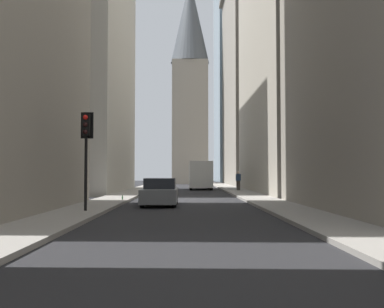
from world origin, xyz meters
name	(u,v)px	position (x,y,z in m)	size (l,w,h in m)	color
ground_plane	(187,200)	(0.00, 0.00, 0.00)	(135.00, 135.00, 0.00)	#262628
sidewalk_right	(115,199)	(0.00, 4.50, 0.07)	(90.00, 2.20, 0.14)	gray
sidewalk_left	(258,199)	(0.00, -4.50, 0.07)	(90.00, 2.20, 0.14)	gray
building_left_far	(265,71)	(30.95, -10.59, 15.51)	(18.45, 10.50, 31.00)	gray
building_left_midfar	(311,28)	(9.03, -10.60, 14.10)	(19.36, 10.00, 28.19)	#A8A091
building_right_midfar	(68,54)	(11.12, 10.60, 12.28)	(16.36, 10.00, 24.57)	#B7B2A5
glass_tower_distant	(253,26)	(53.81, -12.60, 29.51)	(17.26, 14.00, 59.03)	#8CA8B7
church_spire	(190,75)	(40.26, -0.51, 17.06)	(6.02, 6.02, 32.59)	gray
delivery_truck	(200,175)	(17.16, -1.40, 1.46)	(6.46, 2.25, 2.84)	silver
hatchback_grey	(160,193)	(-4.78, 1.40, 0.66)	(4.30, 1.78, 1.42)	slate
traffic_light_foreground	(86,138)	(-9.53, 4.18, 3.14)	(0.43, 0.52, 4.09)	black
pedestrian	(238,180)	(11.63, -4.64, 1.07)	(0.26, 0.44, 1.71)	#473D33
discarded_bottle	(122,198)	(-2.22, 3.73, 0.25)	(0.07, 0.07, 0.27)	#236033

